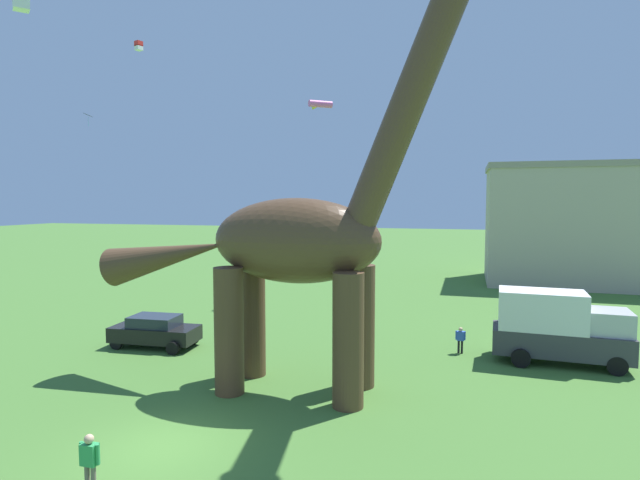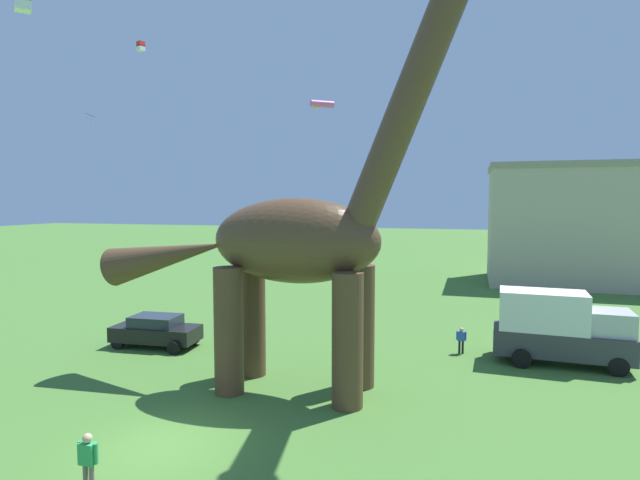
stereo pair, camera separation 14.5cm
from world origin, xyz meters
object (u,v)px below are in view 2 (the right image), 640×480
dinosaur_sculpture (293,241)px  person_far_spectator (88,457)px  kite_mid_center (141,46)px  kite_near_high (22,0)px  parked_sedan_left (156,330)px  parked_box_truck (559,327)px  kite_mid_right (321,104)px  kite_apex (91,116)px  person_watching_child (461,338)px

dinosaur_sculpture → person_far_spectator: bearing=-120.4°
dinosaur_sculpture → kite_mid_center: (-16.16, 13.55, 12.28)m
person_far_spectator → kite_near_high: bearing=136.0°
parked_sedan_left → parked_box_truck: parked_box_truck is taller
parked_box_truck → kite_mid_right: bearing=143.4°
parked_sedan_left → kite_near_high: (-3.85, -3.37, 14.92)m
kite_mid_right → kite_apex: kite_mid_right is taller
parked_box_truck → person_watching_child: 4.22m
person_watching_child → person_far_spectator: size_ratio=0.82×
kite_mid_right → kite_near_high: bearing=-113.7°
kite_apex → kite_mid_center: size_ratio=1.45×
parked_box_truck → person_far_spectator: size_ratio=3.76×
parked_box_truck → person_far_spectator: (-12.58, -14.20, -0.73)m
kite_near_high → kite_apex: (-8.36, 13.55, -2.32)m
dinosaur_sculpture → kite_near_high: bearing=166.7°
dinosaur_sculpture → parked_box_truck: (10.11, 6.20, -4.04)m
parked_sedan_left → kite_mid_right: 20.29m
parked_box_truck → kite_mid_center: (-26.27, 7.35, 16.32)m
dinosaur_sculpture → kite_apex: 25.88m
kite_mid_right → parked_box_truck: bearing=-39.6°
parked_box_truck → dinosaur_sculpture: bearing=-145.6°
kite_near_high → kite_mid_center: kite_mid_center is taller
dinosaur_sculpture → parked_box_truck: 12.53m
dinosaur_sculpture → kite_near_high: 15.86m
kite_mid_right → person_far_spectator: bearing=-85.9°
person_far_spectator → kite_apex: (-18.16, 21.58, 12.48)m
person_watching_child → kite_mid_right: 20.51m
dinosaur_sculpture → parked_sedan_left: size_ratio=3.64×
parked_box_truck → kite_mid_right: 22.52m
parked_box_truck → kite_near_high: size_ratio=6.48×
person_watching_child → person_far_spectator: bearing=-7.2°
dinosaur_sculpture → person_watching_child: 10.14m
person_far_spectator → kite_mid_right: kite_mid_right is taller
person_far_spectator → kite_mid_center: (-13.68, 21.55, 17.05)m
dinosaur_sculpture → kite_mid_right: dinosaur_sculpture is taller
person_watching_child → kite_mid_center: size_ratio=1.99×
parked_sedan_left → person_far_spectator: size_ratio=2.85×
person_watching_child → kite_apex: 30.31m
kite_apex → kite_mid_center: bearing=-0.4°
dinosaur_sculpture → person_far_spectator: size_ratio=10.36×
kite_apex → kite_mid_center: kite_mid_center is taller
parked_box_truck → kite_mid_center: bearing=167.3°
kite_near_high → kite_apex: size_ratio=0.97×
parked_sedan_left → person_far_spectator: (5.94, -11.39, 0.11)m
person_watching_child → kite_mid_right: bearing=-115.3°
kite_mid_right → kite_near_high: 19.83m
parked_box_truck → kite_apex: kite_apex is taller
dinosaur_sculpture → parked_box_truck: bearing=18.4°
parked_sedan_left → kite_mid_right: bearing=70.3°
person_watching_child → parked_sedan_left: bearing=-54.7°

